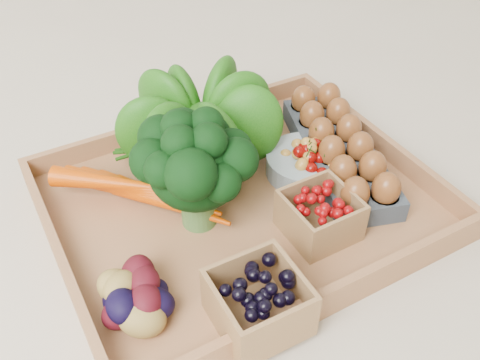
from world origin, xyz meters
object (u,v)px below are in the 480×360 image
tray (240,206)px  egg_carton (338,155)px  broccoli (197,187)px  cherry_bowl (306,164)px

tray → egg_carton: bearing=1.3°
broccoli → cherry_bowl: broccoli is taller
tray → egg_carton: size_ratio=1.83×
tray → egg_carton: (0.19, 0.00, 0.03)m
tray → broccoli: bearing=-175.5°
broccoli → cherry_bowl: bearing=4.8°
tray → cherry_bowl: bearing=4.9°
cherry_bowl → broccoli: bearing=-175.2°
tray → cherry_bowl: (0.13, 0.01, 0.02)m
broccoli → tray: bearing=4.5°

